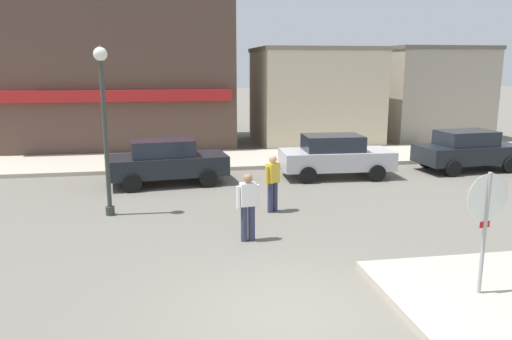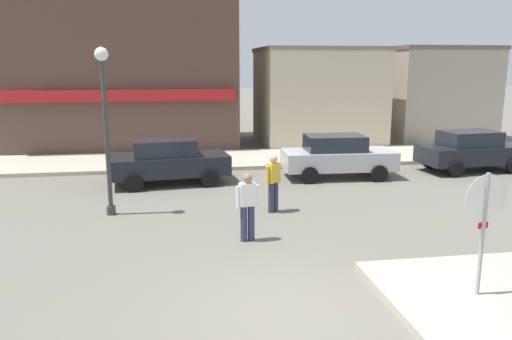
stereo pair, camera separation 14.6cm
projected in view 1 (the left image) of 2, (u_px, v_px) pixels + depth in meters
name	position (u px, v px, depth m)	size (l,w,h in m)	color
ground_plane	(292.00, 315.00, 8.22)	(160.00, 160.00, 0.00)	#6B665B
kerb_far	(217.00, 160.00, 21.24)	(80.00, 4.00, 0.15)	#B7AD99
stop_sign	(486.00, 217.00, 8.41)	(0.81, 0.13, 2.30)	#9E9EA3
lamp_post	(104.00, 107.00, 13.07)	(0.36, 0.36, 4.54)	#333833
parked_car_nearest	(166.00, 161.00, 17.06)	(4.17, 2.23, 1.56)	black
parked_car_second	(335.00, 155.00, 18.09)	(4.06, 1.99, 1.56)	#B7B7BC
parked_car_third	(468.00, 150.00, 19.28)	(4.14, 2.15, 1.56)	black
pedestrian_crossing_near	(248.00, 205.00, 11.52)	(0.56, 0.27, 1.61)	#2D334C
pedestrian_crossing_far	(273.00, 182.00, 13.82)	(0.50, 0.39, 1.61)	#2D334C
building_corner_shop	(123.00, 63.00, 25.06)	(10.94, 7.55, 8.24)	brown
building_storefront_left_near	(314.00, 96.00, 25.96)	(6.07, 5.36, 4.89)	beige
building_storefront_left_mid	(425.00, 92.00, 28.18)	(5.50, 5.80, 5.00)	#9E9384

